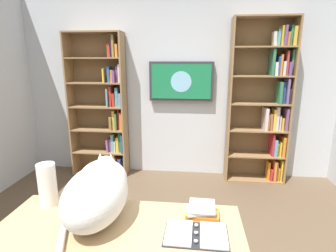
% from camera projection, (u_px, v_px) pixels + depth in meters
% --- Properties ---
extents(wall_back, '(4.52, 0.06, 2.70)m').
position_uv_depth(wall_back, '(177.00, 83.00, 3.79)').
color(wall_back, silver).
rests_on(wall_back, ground).
extents(bookshelf_left, '(0.81, 0.28, 2.20)m').
position_uv_depth(bookshelf_left, '(266.00, 103.00, 3.56)').
color(bookshelf_left, '#937047').
rests_on(bookshelf_left, ground).
extents(bookshelf_right, '(0.80, 0.28, 2.04)m').
position_uv_depth(bookshelf_right, '(105.00, 108.00, 3.82)').
color(bookshelf_right, '#937047').
rests_on(bookshelf_right, ground).
extents(wall_mounted_tv, '(0.89, 0.07, 0.54)m').
position_uv_depth(wall_mounted_tv, '(181.00, 82.00, 3.69)').
color(wall_mounted_tv, '#333338').
extents(desk, '(1.35, 0.60, 0.77)m').
position_uv_depth(desk, '(118.00, 251.00, 1.45)').
color(desk, tan).
rests_on(desk, ground).
extents(cat, '(0.35, 0.68, 0.34)m').
position_uv_depth(cat, '(98.00, 191.00, 1.50)').
color(cat, white).
rests_on(cat, desk).
extents(open_binder, '(0.33, 0.23, 0.02)m').
position_uv_depth(open_binder, '(196.00, 234.00, 1.37)').
color(open_binder, '#26262B').
rests_on(open_binder, desk).
extents(paper_towel_roll, '(0.11, 0.11, 0.27)m').
position_uv_depth(paper_towel_roll, '(47.00, 185.00, 1.64)').
color(paper_towel_roll, white).
rests_on(paper_towel_roll, desk).
extents(desk_book_stack, '(0.20, 0.13, 0.08)m').
position_uv_depth(desk_book_stack, '(202.00, 210.00, 1.53)').
color(desk_book_stack, orange).
rests_on(desk_book_stack, desk).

